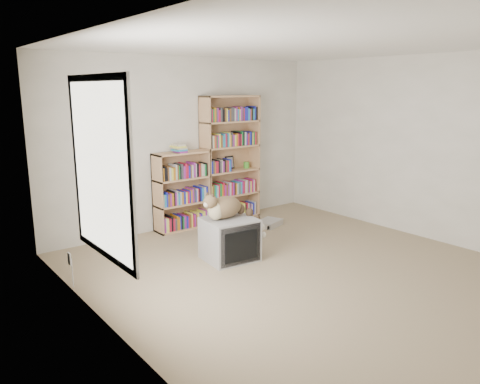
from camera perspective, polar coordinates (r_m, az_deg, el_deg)
floor at (r=5.44m, az=8.01°, el=-9.70°), size 4.50×5.00×0.01m
wall_back at (r=7.05m, az=-6.45°, el=5.95°), size 4.50×0.02×2.50m
wall_left at (r=3.83m, az=-15.55°, el=0.05°), size 0.02×5.00×2.50m
wall_right at (r=6.90m, az=21.55°, el=5.01°), size 0.02×5.00×2.50m
ceiling at (r=5.06m, az=8.91°, el=17.51°), size 4.50×5.00×0.02m
window at (r=3.99m, az=-16.63°, el=2.67°), size 0.02×1.22×1.52m
crt_tv at (r=5.71m, az=-1.31°, el=-5.77°), size 0.65×0.60×0.52m
cat at (r=5.65m, az=-1.25°, el=-2.20°), size 0.75×0.52×0.58m
bookcase_tall at (r=7.36m, az=-1.27°, el=3.69°), size 0.97×0.30×1.94m
bookcase_short at (r=6.95m, az=-7.15°, el=-0.23°), size 0.84×0.30×1.15m
book_stack at (r=6.76m, az=-7.47°, el=5.31°), size 0.18×0.23×0.12m
green_mug at (r=7.54m, az=0.73°, el=3.33°), size 0.09×0.09×0.10m
framed_print at (r=7.46m, az=-1.29°, el=3.63°), size 0.15×0.05×0.21m
dvd_player at (r=7.14m, az=3.58°, el=-3.80°), size 0.46×0.39×0.09m
wall_outlet at (r=5.20m, az=-20.08°, el=-7.66°), size 0.01×0.08×0.13m
floor_cables at (r=6.59m, az=-1.50°, el=-5.56°), size 1.20×0.70×0.01m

